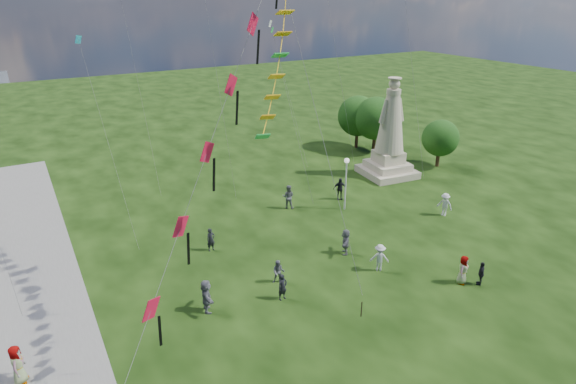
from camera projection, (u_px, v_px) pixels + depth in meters
waterfront at (14, 353)px, 22.53m from camera, size 200.00×200.00×1.51m
statue at (390, 140)px, 42.86m from camera, size 4.77×4.77×8.81m
lamppost at (346, 173)px, 36.06m from camera, size 0.38×0.38×4.15m
tree_row at (381, 121)px, 48.88m from camera, size 6.91×12.58×5.77m
person_0 at (282, 287)px, 26.05m from camera, size 0.61×0.45×1.55m
person_1 at (279, 272)px, 27.53m from camera, size 0.84×0.76×1.46m
person_2 at (380, 258)px, 28.75m from camera, size 1.24×1.11×1.72m
person_3 at (481, 273)px, 27.42m from camera, size 0.92×0.89×1.45m
person_4 at (463, 270)px, 27.47m from camera, size 1.00×0.84×1.74m
person_5 at (206, 296)px, 25.02m from camera, size 1.11×1.85×1.86m
person_6 at (211, 240)px, 30.99m from camera, size 0.61×0.44×1.56m
person_7 at (288, 197)px, 37.04m from camera, size 1.07×1.02×1.89m
person_8 at (445, 204)px, 35.83m from camera, size 0.93×1.28×1.78m
person_9 at (340, 189)px, 38.61m from camera, size 1.19×0.89×1.82m
person_10 at (18, 366)px, 20.34m from camera, size 0.79×1.02×1.84m
person_11 at (346, 242)px, 30.61m from camera, size 1.45×1.69×1.70m
red_kite_train at (218, 128)px, 19.09m from camera, size 12.17×9.35×17.03m
small_kites at (228, 12)px, 35.93m from camera, size 33.60×17.38×26.88m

